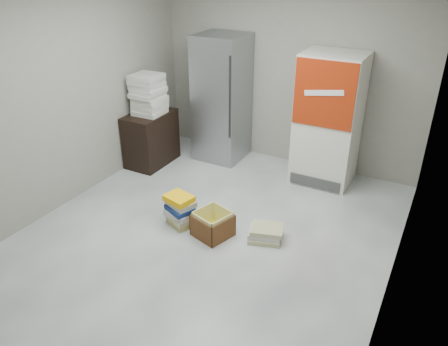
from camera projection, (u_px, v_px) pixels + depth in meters
name	position (u px, v px, depth m)	size (l,w,h in m)	color
ground	(202.00, 240.00, 4.99)	(5.00, 5.00, 0.00)	silver
room_shell	(197.00, 87.00, 4.16)	(4.04, 5.04, 2.82)	gray
steel_fridge	(222.00, 99.00, 6.60)	(0.70, 0.72, 1.90)	#9D9FA4
coke_cooler	(328.00, 120.00, 5.92)	(0.80, 0.73, 1.80)	silver
wood_shelf	(151.00, 139.00, 6.63)	(0.50, 0.80, 0.80)	black
supply_box_stack	(148.00, 94.00, 6.31)	(0.45, 0.44, 0.58)	silver
phonebook_stack_main	(180.00, 210.00, 5.19)	(0.40, 0.38, 0.39)	tan
phonebook_stack_side	(265.00, 233.00, 4.97)	(0.45, 0.40, 0.16)	tan
cardboard_box	(213.00, 226.00, 5.03)	(0.48, 0.48, 0.31)	yellow
bucket_lid	(206.00, 225.00, 5.20)	(0.31, 0.31, 0.08)	gold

